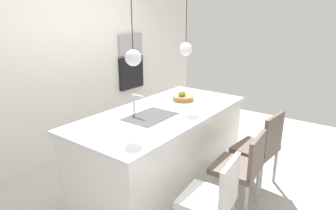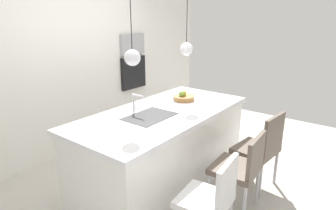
{
  "view_description": "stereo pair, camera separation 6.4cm",
  "coord_description": "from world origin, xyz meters",
  "views": [
    {
      "loc": [
        -2.5,
        -1.9,
        1.97
      ],
      "look_at": [
        0.1,
        0.0,
        0.97
      ],
      "focal_mm": 30.56,
      "sensor_mm": 36.0,
      "label": 1
    },
    {
      "loc": [
        -2.46,
        -1.95,
        1.97
      ],
      "look_at": [
        0.1,
        0.0,
        0.97
      ],
      "focal_mm": 30.56,
      "sensor_mm": 36.0,
      "label": 2
    }
  ],
  "objects": [
    {
      "name": "floor",
      "position": [
        0.0,
        0.0,
        0.0
      ],
      "size": [
        6.6,
        6.6,
        0.0
      ],
      "primitive_type": "plane",
      "color": "#BCB7AD",
      "rests_on": "ground"
    },
    {
      "name": "back_wall",
      "position": [
        0.0,
        1.65,
        1.3
      ],
      "size": [
        6.0,
        0.1,
        2.6
      ],
      "primitive_type": "cube",
      "color": "silver",
      "rests_on": "ground"
    },
    {
      "name": "kitchen_island",
      "position": [
        0.0,
        0.0,
        0.46
      ],
      "size": [
        2.26,
        1.07,
        0.92
      ],
      "color": "white",
      "rests_on": "ground"
    },
    {
      "name": "sink_basin",
      "position": [
        -0.23,
        0.0,
        0.91
      ],
      "size": [
        0.56,
        0.4,
        0.02
      ],
      "primitive_type": "cube",
      "color": "#2D2D30",
      "rests_on": "kitchen_island"
    },
    {
      "name": "faucet",
      "position": [
        -0.23,
        0.21,
        1.06
      ],
      "size": [
        0.02,
        0.17,
        0.22
      ],
      "color": "silver",
      "rests_on": "kitchen_island"
    },
    {
      "name": "fruit_bowl",
      "position": [
        0.52,
        0.07,
        0.96
      ],
      "size": [
        0.28,
        0.28,
        0.13
      ],
      "color": "#9E6B38",
      "rests_on": "kitchen_island"
    },
    {
      "name": "microwave",
      "position": [
        1.15,
        1.58,
        1.51
      ],
      "size": [
        0.54,
        0.08,
        0.34
      ],
      "primitive_type": "cube",
      "color": "#9E9EA3",
      "rests_on": "back_wall"
    },
    {
      "name": "oven",
      "position": [
        1.15,
        1.58,
        1.01
      ],
      "size": [
        0.56,
        0.08,
        0.56
      ],
      "primitive_type": "cube",
      "color": "black",
      "rests_on": "back_wall"
    },
    {
      "name": "chair_near",
      "position": [
        -0.58,
        -0.98,
        0.49
      ],
      "size": [
        0.46,
        0.47,
        0.87
      ],
      "color": "silver",
      "rests_on": "ground"
    },
    {
      "name": "chair_middle",
      "position": [
        0.04,
        -0.98,
        0.51
      ],
      "size": [
        0.49,
        0.47,
        0.87
      ],
      "color": "brown",
      "rests_on": "ground"
    },
    {
      "name": "chair_far",
      "position": [
        0.6,
        -0.98,
        0.53
      ],
      "size": [
        0.52,
        0.48,
        0.93
      ],
      "color": "brown",
      "rests_on": "ground"
    },
    {
      "name": "pendant_light_left",
      "position": [
        -0.47,
        0.0,
        1.59
      ],
      "size": [
        0.16,
        0.16,
        0.76
      ],
      "color": "silver"
    },
    {
      "name": "pendant_light_right",
      "position": [
        0.47,
        0.0,
        1.59
      ],
      "size": [
        0.16,
        0.16,
        0.76
      ],
      "color": "silver"
    }
  ]
}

